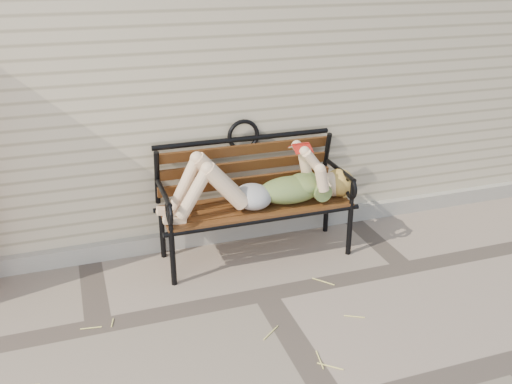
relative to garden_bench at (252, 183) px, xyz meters
name	(u,v)px	position (x,y,z in m)	size (l,w,h in m)	color
ground	(265,294)	(-0.13, -0.71, -0.63)	(80.00, 80.00, 0.00)	gray
house_wall	(177,41)	(-0.13, 2.29, 0.87)	(8.00, 4.00, 3.00)	beige
foundation_strip	(230,232)	(-0.13, 0.26, -0.56)	(8.00, 0.10, 0.15)	#AFAA9E
garden_bench	(252,183)	(0.00, 0.00, 0.00)	(1.74, 0.69, 1.13)	black
reading_woman	(259,185)	(0.01, -0.14, 0.04)	(1.65, 0.37, 0.52)	#0A3D46
straw_scatter	(269,339)	(-0.29, -1.25, -0.63)	(2.37, 1.44, 0.01)	#E4D76F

